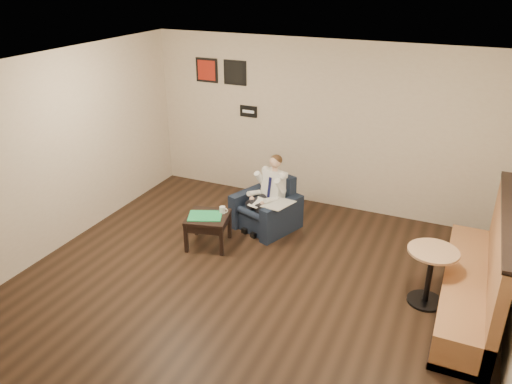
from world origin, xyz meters
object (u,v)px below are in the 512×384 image
at_px(side_table, 208,230).
at_px(coffee_mug, 222,210).
at_px(seated_man, 261,197).
at_px(smartphone, 214,211).
at_px(green_folder, 205,216).
at_px(armchair, 266,204).
at_px(cafe_table, 429,277).
at_px(banquette, 474,260).

bearing_deg(side_table, coffee_mug, 47.81).
xyz_separation_m(seated_man, smartphone, (-0.52, -0.57, -0.07)).
height_order(green_folder, smartphone, green_folder).
bearing_deg(side_table, armchair, 56.46).
bearing_deg(cafe_table, banquette, 13.27).
bearing_deg(green_folder, cafe_table, -1.94).
height_order(coffee_mug, smartphone, coffee_mug).
relative_size(armchair, coffee_mug, 8.29).
relative_size(seated_man, banquette, 0.43).
relative_size(green_folder, smartphone, 3.21).
bearing_deg(smartphone, banquette, -7.42).
relative_size(green_folder, cafe_table, 0.64).
xyz_separation_m(armchair, banquette, (3.04, -0.88, 0.25)).
bearing_deg(cafe_table, smartphone, 174.25).
relative_size(coffee_mug, banquette, 0.04).
bearing_deg(side_table, smartphone, 86.77).
bearing_deg(banquette, side_table, 179.56).
bearing_deg(coffee_mug, smartphone, 177.02).
bearing_deg(armchair, seated_man, -90.00).
height_order(side_table, cafe_table, cafe_table).
bearing_deg(green_folder, side_table, 47.81).
relative_size(armchair, cafe_table, 1.13).
distance_m(seated_man, coffee_mug, 0.69).
distance_m(coffee_mug, banquette, 3.45).
bearing_deg(coffee_mug, banquette, -3.31).
bearing_deg(seated_man, side_table, -104.45).
distance_m(green_folder, banquette, 3.63).
distance_m(seated_man, cafe_table, 2.77).
xyz_separation_m(seated_man, cafe_table, (2.61, -0.89, -0.19)).
xyz_separation_m(green_folder, smartphone, (0.04, 0.21, -0.00)).
xyz_separation_m(side_table, coffee_mug, (0.16, 0.17, 0.29)).
distance_m(green_folder, coffee_mug, 0.27).
distance_m(green_folder, smartphone, 0.21).
height_order(green_folder, coffee_mug, coffee_mug).
height_order(green_folder, banquette, banquette).
bearing_deg(seated_man, banquette, 6.32).
height_order(seated_man, smartphone, seated_man).
height_order(armchair, cafe_table, armchair).
height_order(side_table, green_folder, green_folder).
xyz_separation_m(side_table, smartphone, (0.01, 0.18, 0.25)).
bearing_deg(seated_man, smartphone, -111.48).
xyz_separation_m(banquette, cafe_table, (-0.46, -0.11, -0.29)).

